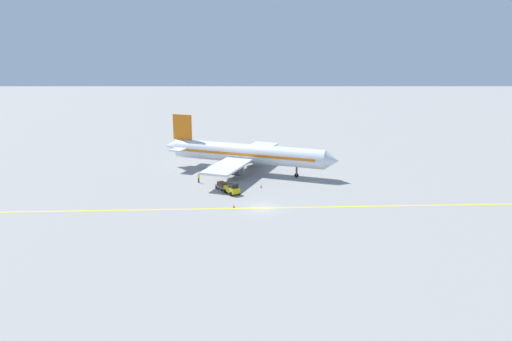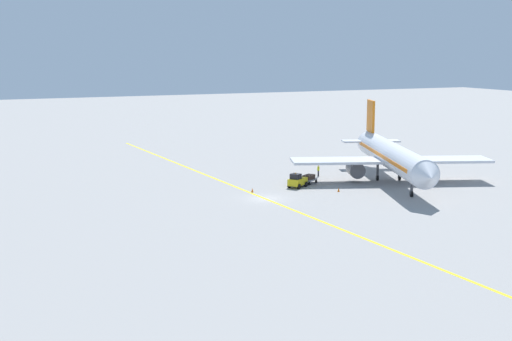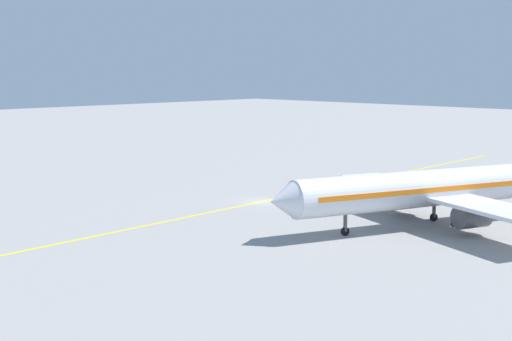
{
  "view_description": "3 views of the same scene",
  "coord_description": "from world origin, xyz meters",
  "px_view_note": "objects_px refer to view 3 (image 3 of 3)",
  "views": [
    {
      "loc": [
        72.26,
        -1.07,
        25.16
      ],
      "look_at": [
        -5.24,
        -0.91,
        4.56
      ],
      "focal_mm": 35.0,
      "sensor_mm": 36.0,
      "label": 1
    },
    {
      "loc": [
        36.74,
        79.33,
        18.52
      ],
      "look_at": [
        2.8,
        3.55,
        4.33
      ],
      "focal_mm": 50.0,
      "sensor_mm": 36.0,
      "label": 2
    },
    {
      "loc": [
        -57.26,
        58.47,
        15.47
      ],
      "look_at": [
        -1.45,
        2.44,
        4.08
      ],
      "focal_mm": 50.0,
      "sensor_mm": 36.0,
      "label": 3
    }
  ],
  "objects_px": {
    "ground_crew_worker": "(417,197)",
    "baggage_tug_white": "(336,196)",
    "airplane_at_gate": "(433,189)",
    "traffic_cone_near_nose": "(288,195)",
    "baggage_cart_trailing": "(365,199)",
    "traffic_cone_mid_apron": "(334,212)"
  },
  "relations": [
    {
      "from": "airplane_at_gate",
      "to": "ground_crew_worker",
      "type": "distance_m",
      "value": 11.33
    },
    {
      "from": "traffic_cone_near_nose",
      "to": "traffic_cone_mid_apron",
      "type": "relative_size",
      "value": 1.0
    },
    {
      "from": "airplane_at_gate",
      "to": "baggage_cart_trailing",
      "type": "bearing_deg",
      "value": -19.75
    },
    {
      "from": "baggage_tug_white",
      "to": "baggage_cart_trailing",
      "type": "relative_size",
      "value": 1.13
    },
    {
      "from": "ground_crew_worker",
      "to": "traffic_cone_near_nose",
      "type": "xyz_separation_m",
      "value": [
        13.67,
        6.87,
        -0.63
      ]
    },
    {
      "from": "airplane_at_gate",
      "to": "traffic_cone_mid_apron",
      "type": "distance_m",
      "value": 11.08
    },
    {
      "from": "baggage_cart_trailing",
      "to": "traffic_cone_near_nose",
      "type": "xyz_separation_m",
      "value": [
        9.64,
        2.37,
        -0.49
      ]
    },
    {
      "from": "airplane_at_gate",
      "to": "baggage_cart_trailing",
      "type": "xyz_separation_m",
      "value": [
        11.02,
        -3.96,
        -2.95
      ]
    },
    {
      "from": "airplane_at_gate",
      "to": "baggage_tug_white",
      "type": "distance_m",
      "value": 14.21
    },
    {
      "from": "baggage_cart_trailing",
      "to": "traffic_cone_mid_apron",
      "type": "bearing_deg",
      "value": 97.28
    },
    {
      "from": "airplane_at_gate",
      "to": "ground_crew_worker",
      "type": "height_order",
      "value": "airplane_at_gate"
    },
    {
      "from": "baggage_tug_white",
      "to": "traffic_cone_mid_apron",
      "type": "height_order",
      "value": "baggage_tug_white"
    },
    {
      "from": "baggage_tug_white",
      "to": "traffic_cone_mid_apron",
      "type": "distance_m",
      "value": 6.09
    },
    {
      "from": "airplane_at_gate",
      "to": "ground_crew_worker",
      "type": "relative_size",
      "value": 20.45
    },
    {
      "from": "ground_crew_worker",
      "to": "airplane_at_gate",
      "type": "bearing_deg",
      "value": 129.57
    },
    {
      "from": "airplane_at_gate",
      "to": "ground_crew_worker",
      "type": "xyz_separation_m",
      "value": [
        6.99,
        -8.46,
        -2.8
      ]
    },
    {
      "from": "baggage_tug_white",
      "to": "ground_crew_worker",
      "type": "relative_size",
      "value": 1.98
    },
    {
      "from": "baggage_tug_white",
      "to": "traffic_cone_near_nose",
      "type": "relative_size",
      "value": 6.05
    },
    {
      "from": "baggage_cart_trailing",
      "to": "ground_crew_worker",
      "type": "distance_m",
      "value": 6.05
    },
    {
      "from": "airplane_at_gate",
      "to": "traffic_cone_mid_apron",
      "type": "bearing_deg",
      "value": 15.07
    },
    {
      "from": "baggage_cart_trailing",
      "to": "traffic_cone_mid_apron",
      "type": "xyz_separation_m",
      "value": [
        -0.86,
        6.7,
        -0.49
      ]
    },
    {
      "from": "ground_crew_worker",
      "to": "baggage_tug_white",
      "type": "bearing_deg",
      "value": 43.05
    }
  ]
}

